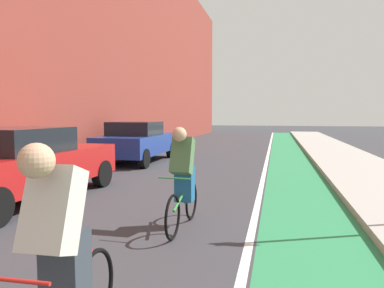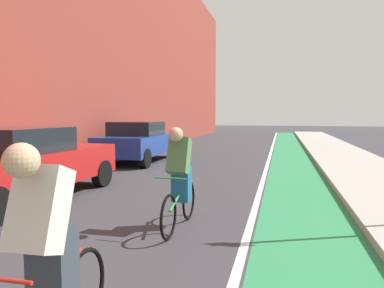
% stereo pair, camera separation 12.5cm
% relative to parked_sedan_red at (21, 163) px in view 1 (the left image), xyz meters
% --- Properties ---
extents(ground_plane, '(91.80, 91.80, 0.00)m').
position_rel_parked_sedan_red_xyz_m(ground_plane, '(2.73, 7.41, -0.79)').
color(ground_plane, '#38383D').
extents(bike_lane_paint, '(1.60, 41.73, 0.00)m').
position_rel_parked_sedan_red_xyz_m(bike_lane_paint, '(5.72, 9.41, -0.79)').
color(bike_lane_paint, '#2D8451').
rests_on(bike_lane_paint, ground).
extents(lane_divider_stripe, '(0.12, 41.73, 0.00)m').
position_rel_parked_sedan_red_xyz_m(lane_divider_stripe, '(4.82, 9.41, -0.79)').
color(lane_divider_stripe, white).
rests_on(lane_divider_stripe, ground).
extents(sidewalk_right, '(2.57, 41.73, 0.14)m').
position_rel_parked_sedan_red_xyz_m(sidewalk_right, '(7.80, 9.41, -0.72)').
color(sidewalk_right, '#A8A59E').
rests_on(sidewalk_right, ground).
extents(building_facade_left, '(3.00, 41.73, 11.23)m').
position_rel_parked_sedan_red_xyz_m(building_facade_left, '(-2.85, 9.41, 4.83)').
color(building_facade_left, brown).
rests_on(building_facade_left, ground).
extents(parked_sedan_red, '(2.13, 4.56, 1.53)m').
position_rel_parked_sedan_red_xyz_m(parked_sedan_red, '(0.00, 0.00, 0.00)').
color(parked_sedan_red, red).
rests_on(parked_sedan_red, ground).
extents(parked_sedan_blue, '(1.95, 4.27, 1.53)m').
position_rel_parked_sedan_red_xyz_m(parked_sedan_blue, '(0.00, 6.38, -0.00)').
color(parked_sedan_blue, navy).
rests_on(parked_sedan_blue, ground).
extents(cyclist_lead, '(0.48, 1.74, 1.63)m').
position_rel_parked_sedan_red_xyz_m(cyclist_lead, '(3.75, -4.33, 0.02)').
color(cyclist_lead, black).
rests_on(cyclist_lead, ground).
extents(cyclist_mid, '(0.48, 1.71, 1.61)m').
position_rel_parked_sedan_red_xyz_m(cyclist_mid, '(3.75, -1.02, 0.02)').
color(cyclist_mid, black).
rests_on(cyclist_mid, ground).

